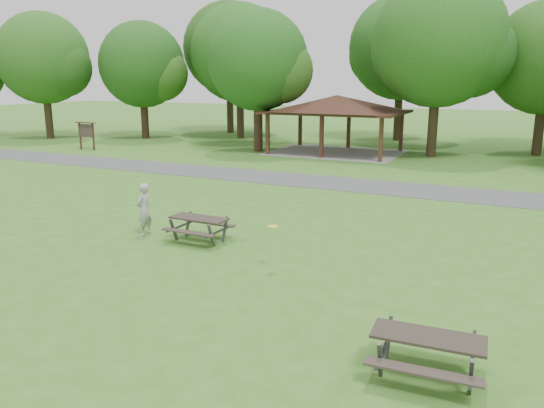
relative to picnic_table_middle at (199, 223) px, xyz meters
The scene contains 15 objects.
ground 3.82m from the picnic_table_middle, 70.79° to the right, with size 160.00×160.00×0.00m, color #366B1E.
asphalt_path 10.52m from the picnic_table_middle, 83.20° to the left, with size 120.00×3.20×0.02m, color #464649.
pavilion 20.77m from the picnic_table_middle, 97.68° to the left, with size 8.60×7.01×3.76m.
notice_board 23.68m from the picnic_table_middle, 142.43° to the left, with size 1.60×0.30×1.88m.
tree_row_a 32.91m from the picnic_table_middle, 145.31° to the left, with size 7.56×7.20×9.97m.
tree_row_b 29.92m from the picnic_table_middle, 131.86° to the left, with size 7.14×6.80×9.28m.
tree_row_c 29.05m from the picnic_table_middle, 116.44° to the left, with size 8.19×7.80×10.67m.
tree_row_d 21.10m from the picnic_table_middle, 112.04° to the left, with size 6.93×6.60×9.27m.
tree_row_e 22.59m from the picnic_table_middle, 81.14° to the left, with size 8.40×8.00×11.02m.
tree_deep_a 33.57m from the picnic_table_middle, 118.40° to the left, with size 8.40×8.00×11.38m.
tree_deep_b 30.13m from the picnic_table_middle, 91.28° to the left, with size 8.40×8.00×11.13m.
picnic_table_middle is the anchor object (origin of this frame).
picnic_table_far 8.93m from the picnic_table_middle, 32.00° to the right, with size 1.89×1.55×0.78m.
frisbee_in_flight 3.41m from the picnic_table_middle, 22.57° to the right, with size 0.30×0.30×0.02m.
frisbee_thrower 1.94m from the picnic_table_middle, behind, with size 0.61×0.40×1.66m, color #9D9D9F.
Camera 1 is at (7.48, -9.37, 4.84)m, focal length 35.00 mm.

